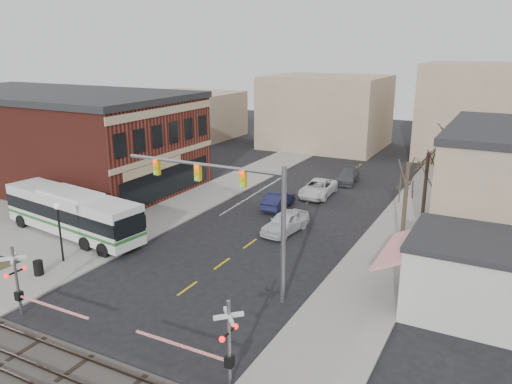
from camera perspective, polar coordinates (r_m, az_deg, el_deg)
ground at (r=29.50m, az=-10.12°, el=-12.39°), size 160.00×160.00×0.00m
sidewalk_west at (r=49.75m, az=-4.87°, el=-0.03°), size 5.00×60.00×0.12m
sidewalk_east at (r=43.10m, az=17.05°, el=-3.34°), size 5.00×60.00×0.12m
ballast_strip at (r=24.71m, az=-22.14°, el=-19.64°), size 160.00×5.00×0.06m
rail_tracks at (r=24.66m, az=-22.16°, el=-19.47°), size 160.00×3.91×0.14m
brick_building at (r=57.15m, az=-22.30°, el=5.84°), size 30.40×15.40×9.60m
awning_shop at (r=29.69m, az=24.86°, el=-8.90°), size 9.74×6.20×4.30m
tree_east_a at (r=34.37m, az=16.58°, el=-2.25°), size 0.28×0.28×6.75m
tree_east_b at (r=40.06m, az=18.70°, el=-0.15°), size 0.28×0.28×6.30m
tree_east_c at (r=47.63m, az=20.58°, el=2.77°), size 0.28×0.28×7.20m
transit_bus at (r=40.41m, az=-20.26°, el=-2.20°), size 13.40×4.62×3.38m
traffic_signal_mast at (r=28.18m, az=-2.14°, el=-0.77°), size 10.60×0.30×8.00m
rr_crossing_west at (r=29.66m, az=-25.15°, el=-9.37°), size 5.60×1.36×4.00m
rr_crossing_east at (r=22.25m, az=-4.08°, el=-16.64°), size 5.60×1.36×4.00m
street_lamp at (r=35.35m, az=-21.63°, el=-2.95°), size 0.44×0.44×4.10m
trash_bin at (r=34.71m, az=-23.61°, el=-7.95°), size 0.60×0.60×0.93m
car_a at (r=39.06m, az=3.39°, el=-3.44°), size 2.62×5.17×1.69m
car_b at (r=44.78m, az=2.56°, el=-0.93°), size 1.85×4.67×1.51m
car_c at (r=48.71m, az=7.10°, el=0.43°), size 2.89×5.76×1.57m
car_d at (r=54.09m, az=10.41°, el=1.81°), size 2.42×5.06×1.42m
pedestrian_near at (r=37.13m, az=-15.64°, el=-4.73°), size 0.68×0.82×1.93m
pedestrian_far at (r=40.18m, az=-14.39°, el=-3.34°), size 0.88×0.79×1.49m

